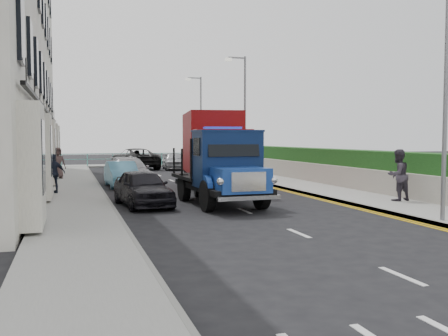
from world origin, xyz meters
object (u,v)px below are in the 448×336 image
(lamp_mid, at_px, (243,109))
(lamp_far, at_px, (199,116))
(red_lorry, at_px, (213,148))
(parked_car_front, at_px, (143,188))
(bedford_lorry, at_px, (226,172))
(lamp_near, at_px, (442,76))

(lamp_mid, xyz_separation_m, lamp_far, (0.00, 10.00, 0.00))
(red_lorry, bearing_deg, parked_car_front, -121.33)
(red_lorry, distance_m, parked_car_front, 6.25)
(lamp_far, bearing_deg, red_lorry, -102.12)
(lamp_mid, distance_m, bedford_lorry, 12.14)
(red_lorry, relative_size, parked_car_front, 1.86)
(parked_car_front, bearing_deg, red_lorry, 44.22)
(lamp_far, relative_size, bedford_lorry, 1.27)
(red_lorry, bearing_deg, bedford_lorry, -93.76)
(bedford_lorry, relative_size, parked_car_front, 1.47)
(lamp_far, xyz_separation_m, parked_car_front, (-7.15, -19.87, -3.36))
(bedford_lorry, bearing_deg, lamp_near, -50.31)
(lamp_mid, height_order, parked_car_front, lamp_mid)
(lamp_near, distance_m, lamp_mid, 16.00)
(lamp_near, distance_m, red_lorry, 11.53)
(lamp_far, bearing_deg, lamp_near, -90.00)
(bedford_lorry, bearing_deg, red_lorry, 76.27)
(bedford_lorry, distance_m, parked_car_front, 2.93)
(bedford_lorry, bearing_deg, lamp_mid, 65.95)
(bedford_lorry, bearing_deg, parked_car_front, 156.61)
(lamp_mid, bearing_deg, lamp_near, -90.00)
(lamp_mid, bearing_deg, parked_car_front, -125.94)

